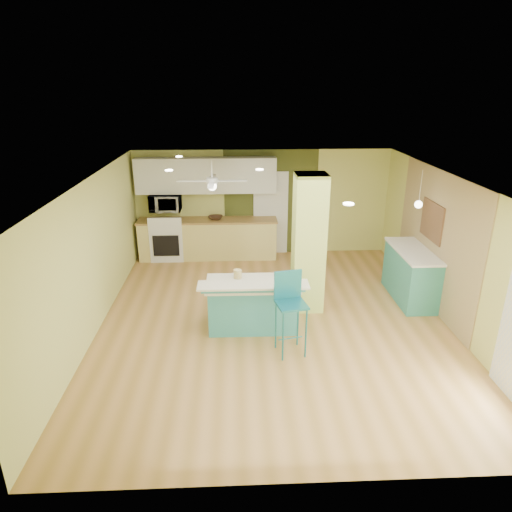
# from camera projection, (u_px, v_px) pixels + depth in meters

# --- Properties ---
(floor) EXTENTS (6.00, 7.00, 0.01)m
(floor) POSITION_uv_depth(u_px,v_px,m) (274.00, 321.00, 8.04)
(floor) COLOR #A87A3A
(floor) RESTS_ON ground
(ceiling) EXTENTS (6.00, 7.00, 0.01)m
(ceiling) POSITION_uv_depth(u_px,v_px,m) (276.00, 180.00, 7.15)
(ceiling) COLOR white
(ceiling) RESTS_ON wall_back
(wall_back) EXTENTS (6.00, 0.01, 2.50)m
(wall_back) POSITION_uv_depth(u_px,v_px,m) (262.00, 203.00, 10.87)
(wall_back) COLOR #D0D270
(wall_back) RESTS_ON floor
(wall_front) EXTENTS (6.00, 0.01, 2.50)m
(wall_front) POSITION_uv_depth(u_px,v_px,m) (306.00, 384.00, 4.33)
(wall_front) COLOR #D0D270
(wall_front) RESTS_ON floor
(wall_left) EXTENTS (0.01, 7.00, 2.50)m
(wall_left) POSITION_uv_depth(u_px,v_px,m) (92.00, 257.00, 7.47)
(wall_left) COLOR #D0D270
(wall_left) RESTS_ON floor
(wall_right) EXTENTS (0.01, 7.00, 2.50)m
(wall_right) POSITION_uv_depth(u_px,v_px,m) (451.00, 251.00, 7.73)
(wall_right) COLOR #D0D270
(wall_right) RESTS_ON floor
(wood_panel) EXTENTS (0.02, 3.40, 2.50)m
(wood_panel) POSITION_uv_depth(u_px,v_px,m) (435.00, 240.00, 8.29)
(wood_panel) COLOR #977D56
(wood_panel) RESTS_ON floor
(olive_accent) EXTENTS (2.20, 0.02, 2.50)m
(olive_accent) POSITION_uv_depth(u_px,v_px,m) (271.00, 203.00, 10.86)
(olive_accent) COLOR #454C1E
(olive_accent) RESTS_ON floor
(interior_door) EXTENTS (0.82, 0.05, 2.00)m
(interior_door) POSITION_uv_depth(u_px,v_px,m) (271.00, 213.00, 10.93)
(interior_door) COLOR white
(interior_door) RESTS_ON floor
(column) EXTENTS (0.55, 0.55, 2.50)m
(column) POSITION_uv_depth(u_px,v_px,m) (309.00, 244.00, 8.09)
(column) COLOR #C7DB65
(column) RESTS_ON floor
(kitchen_run) EXTENTS (3.25, 0.63, 0.94)m
(kitchen_run) POSITION_uv_depth(u_px,v_px,m) (208.00, 238.00, 10.81)
(kitchen_run) COLOR #E3D177
(kitchen_run) RESTS_ON floor
(stove) EXTENTS (0.76, 0.66, 1.08)m
(stove) POSITION_uv_depth(u_px,v_px,m) (168.00, 240.00, 10.76)
(stove) COLOR white
(stove) RESTS_ON floor
(upper_cabinets) EXTENTS (3.20, 0.34, 0.80)m
(upper_cabinets) POSITION_uv_depth(u_px,v_px,m) (206.00, 175.00, 10.39)
(upper_cabinets) COLOR white
(upper_cabinets) RESTS_ON wall_back
(microwave) EXTENTS (0.70, 0.48, 0.39)m
(microwave) POSITION_uv_depth(u_px,v_px,m) (165.00, 203.00, 10.45)
(microwave) COLOR silver
(microwave) RESTS_ON wall_back
(ceiling_fan) EXTENTS (1.41, 1.41, 0.61)m
(ceiling_fan) POSITION_uv_depth(u_px,v_px,m) (212.00, 181.00, 9.12)
(ceiling_fan) COLOR white
(ceiling_fan) RESTS_ON ceiling
(pendant_lamp) EXTENTS (0.14, 0.14, 0.69)m
(pendant_lamp) POSITION_uv_depth(u_px,v_px,m) (418.00, 204.00, 8.19)
(pendant_lamp) COLOR white
(pendant_lamp) RESTS_ON ceiling
(wall_decor) EXTENTS (0.03, 0.90, 0.70)m
(wall_decor) POSITION_uv_depth(u_px,v_px,m) (432.00, 221.00, 8.37)
(wall_decor) COLOR brown
(wall_decor) RESTS_ON wood_panel
(peninsula) EXTENTS (1.77, 0.95, 0.94)m
(peninsula) POSITION_uv_depth(u_px,v_px,m) (253.00, 304.00, 7.70)
(peninsula) COLOR teal
(peninsula) RESTS_ON floor
(bar_stool) EXTENTS (0.51, 0.51, 1.30)m
(bar_stool) POSITION_uv_depth(u_px,v_px,m) (290.00, 300.00, 6.86)
(bar_stool) COLOR #1C6E82
(bar_stool) RESTS_ON floor
(side_counter) EXTENTS (0.66, 1.55, 1.00)m
(side_counter) POSITION_uv_depth(u_px,v_px,m) (411.00, 274.00, 8.70)
(side_counter) COLOR teal
(side_counter) RESTS_ON floor
(fruit_bowl) EXTENTS (0.35, 0.35, 0.08)m
(fruit_bowl) POSITION_uv_depth(u_px,v_px,m) (216.00, 218.00, 10.63)
(fruit_bowl) COLOR #3A2517
(fruit_bowl) RESTS_ON kitchen_run
(canister) EXTENTS (0.14, 0.14, 0.15)m
(canister) POSITION_uv_depth(u_px,v_px,m) (238.00, 274.00, 7.72)
(canister) COLOR gold
(canister) RESTS_ON peninsula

